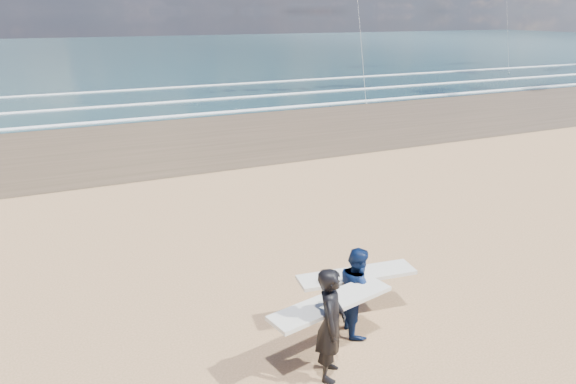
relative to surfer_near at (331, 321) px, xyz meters
name	(u,v)px	position (x,y,z in m)	size (l,w,h in m)	color
wet_sand_strip	(484,108)	(19.96, 17.16, -0.94)	(220.00, 12.00, 0.01)	#473926
ocean	(218,50)	(19.96, 71.16, -0.94)	(220.00, 100.00, 0.02)	#193439
foam_breakers	(387,86)	(19.96, 27.26, -0.90)	(220.00, 11.70, 0.05)	white
surfer_near	(331,321)	(0.00, 0.00, 0.00)	(2.26, 1.24, 1.87)	black
surfer_far	(357,289)	(1.01, 0.86, -0.13)	(2.25, 1.20, 1.62)	#0D1F4A
kite_1	(358,2)	(14.90, 23.79, 5.05)	(6.01, 4.76, 10.70)	slate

